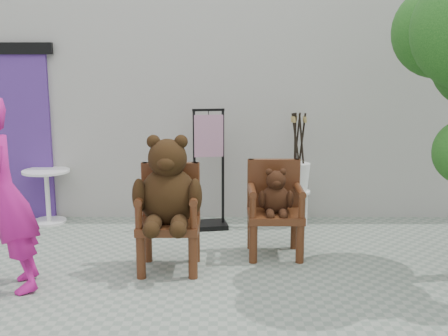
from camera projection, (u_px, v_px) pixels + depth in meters
The scene contains 9 objects.
ground_plane at pixel (236, 301), 4.60m from camera, with size 60.00×60.00×0.00m, color gray.
back_wall at pixel (232, 104), 7.36m from camera, with size 9.00×1.00×3.00m, color #ABA8A0.
doorway at pixel (6, 133), 6.91m from camera, with size 1.40×0.11×2.33m.
chair_big at pixel (168, 196), 5.17m from camera, with size 0.68×0.72×1.37m.
chair_small at pixel (275, 201), 5.64m from camera, with size 0.58×0.54×1.02m.
person at pixel (4, 196), 4.67m from camera, with size 0.65×0.42×1.77m, color #BD177F.
cafe_table at pixel (47, 190), 6.83m from camera, with size 0.60×0.60×0.70m.
display_stand at pixel (209, 183), 6.59m from camera, with size 0.50×0.42×1.51m.
stool_bucket at pixel (298, 176), 6.68m from camera, with size 0.32×0.32×1.45m.
Camera 1 is at (-0.10, -4.29, 2.02)m, focal length 42.00 mm.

